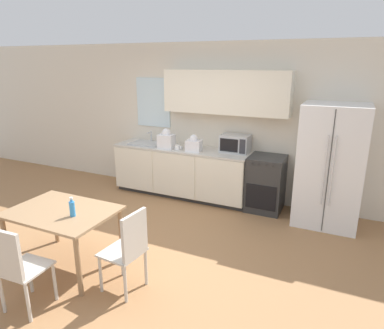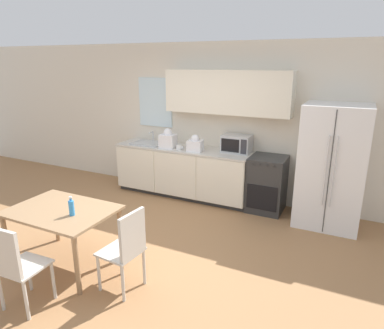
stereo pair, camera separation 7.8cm
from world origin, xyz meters
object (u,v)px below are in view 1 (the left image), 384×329
(coffee_mug, at_px, (178,148))
(dining_chair_side, at_px, (129,246))
(oven_range, at_px, (266,184))
(dining_chair_near, at_px, (16,265))
(refrigerator, at_px, (330,166))
(microwave, at_px, (235,144))
(dining_table, at_px, (63,218))
(drink_bottle, at_px, (72,208))

(coffee_mug, relative_size, dining_chair_side, 0.14)
(oven_range, height_order, dining_chair_near, dining_chair_near)
(refrigerator, height_order, coffee_mug, refrigerator)
(dining_chair_near, bearing_deg, oven_range, 62.91)
(refrigerator, bearing_deg, oven_range, 175.01)
(microwave, height_order, dining_table, microwave)
(microwave, bearing_deg, drink_bottle, -108.94)
(oven_range, height_order, microwave, microwave)
(microwave, height_order, dining_chair_side, microwave)
(dining_chair_side, bearing_deg, microwave, 0.82)
(drink_bottle, bearing_deg, dining_table, 165.21)
(microwave, xyz_separation_m, coffee_mug, (-0.95, -0.27, -0.11))
(oven_range, bearing_deg, coffee_mug, -173.78)
(refrigerator, height_order, dining_table, refrigerator)
(coffee_mug, distance_m, dining_chair_near, 3.31)
(dining_chair_side, bearing_deg, dining_table, 90.50)
(microwave, distance_m, dining_chair_side, 2.88)
(refrigerator, bearing_deg, dining_chair_near, -126.79)
(refrigerator, relative_size, dining_chair_near, 1.95)
(oven_range, xyz_separation_m, dining_chair_side, (-0.79, -2.72, 0.08))
(dining_chair_side, bearing_deg, coffee_mug, 21.29)
(dining_table, bearing_deg, coffee_mug, 84.43)
(drink_bottle, bearing_deg, dining_chair_near, -91.97)
(dining_table, height_order, dining_chair_side, dining_chair_side)
(refrigerator, bearing_deg, coffee_mug, -178.06)
(dining_chair_near, xyz_separation_m, drink_bottle, (0.03, 0.74, 0.28))
(refrigerator, height_order, dining_chair_near, refrigerator)
(drink_bottle, bearing_deg, coffee_mug, 89.78)
(refrigerator, height_order, microwave, refrigerator)
(dining_table, height_order, drink_bottle, drink_bottle)
(coffee_mug, bearing_deg, dining_chair_side, -73.81)
(dining_chair_near, height_order, dining_chair_side, same)
(dining_chair_near, bearing_deg, drink_bottle, 85.38)
(dining_table, relative_size, dining_chair_near, 1.30)
(dining_table, distance_m, drink_bottle, 0.30)
(oven_range, height_order, coffee_mug, coffee_mug)
(dining_chair_near, bearing_deg, coffee_mug, 86.73)
(drink_bottle, bearing_deg, oven_range, 60.31)
(refrigerator, xyz_separation_m, dining_chair_side, (-1.74, -2.64, -0.37))
(microwave, distance_m, dining_table, 3.02)
(refrigerator, relative_size, drink_bottle, 8.07)
(coffee_mug, bearing_deg, dining_chair_near, -90.62)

